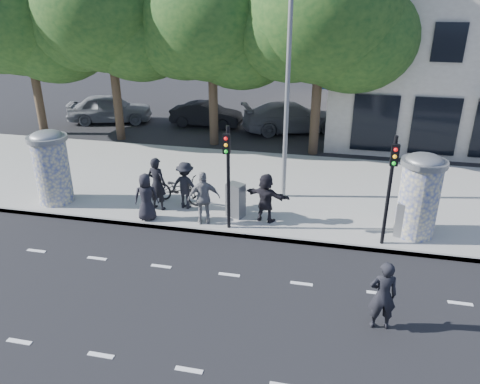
% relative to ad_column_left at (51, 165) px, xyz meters
% --- Properties ---
extents(ground, '(120.00, 120.00, 0.00)m').
position_rel_ad_column_left_xyz_m(ground, '(7.20, -4.50, -1.54)').
color(ground, black).
rests_on(ground, ground).
extents(sidewalk, '(40.00, 8.00, 0.15)m').
position_rel_ad_column_left_xyz_m(sidewalk, '(7.20, 3.00, -1.46)').
color(sidewalk, gray).
rests_on(sidewalk, ground).
extents(curb, '(40.00, 0.10, 0.16)m').
position_rel_ad_column_left_xyz_m(curb, '(7.20, -0.95, -1.46)').
color(curb, slate).
rests_on(curb, ground).
extents(lane_dash_near, '(32.00, 0.12, 0.01)m').
position_rel_ad_column_left_xyz_m(lane_dash_near, '(7.20, -6.70, -1.53)').
color(lane_dash_near, silver).
rests_on(lane_dash_near, ground).
extents(lane_dash_far, '(32.00, 0.12, 0.01)m').
position_rel_ad_column_left_xyz_m(lane_dash_far, '(7.20, -3.10, -1.53)').
color(lane_dash_far, silver).
rests_on(lane_dash_far, ground).
extents(ad_column_left, '(1.36, 1.36, 2.65)m').
position_rel_ad_column_left_xyz_m(ad_column_left, '(0.00, 0.00, 0.00)').
color(ad_column_left, beige).
rests_on(ad_column_left, sidewalk).
extents(ad_column_right, '(1.36, 1.36, 2.65)m').
position_rel_ad_column_left_xyz_m(ad_column_right, '(12.40, 0.20, 0.00)').
color(ad_column_right, beige).
rests_on(ad_column_right, sidewalk).
extents(traffic_pole_near, '(0.22, 0.31, 3.40)m').
position_rel_ad_column_left_xyz_m(traffic_pole_near, '(6.60, -0.71, 0.69)').
color(traffic_pole_near, black).
rests_on(traffic_pole_near, sidewalk).
extents(traffic_pole_far, '(0.22, 0.31, 3.40)m').
position_rel_ad_column_left_xyz_m(traffic_pole_far, '(11.40, -0.71, 0.69)').
color(traffic_pole_far, black).
rests_on(traffic_pole_far, sidewalk).
extents(street_lamp, '(0.25, 0.93, 8.00)m').
position_rel_ad_column_left_xyz_m(street_lamp, '(8.00, 2.13, 3.26)').
color(street_lamp, slate).
rests_on(street_lamp, sidewalk).
extents(tree_far_left, '(7.20, 7.20, 9.26)m').
position_rel_ad_column_left_xyz_m(tree_far_left, '(-5.80, 8.00, 4.65)').
color(tree_far_left, '#38281C').
rests_on(tree_far_left, ground).
extents(tree_mid_left, '(7.20, 7.20, 9.57)m').
position_rel_ad_column_left_xyz_m(tree_mid_left, '(-1.30, 8.00, 4.96)').
color(tree_mid_left, '#38281C').
rests_on(tree_mid_left, ground).
extents(tree_near_left, '(6.80, 6.80, 8.97)m').
position_rel_ad_column_left_xyz_m(tree_near_left, '(3.70, 8.20, 4.53)').
color(tree_near_left, '#38281C').
rests_on(tree_near_left, ground).
extents(tree_center, '(7.00, 7.00, 9.30)m').
position_rel_ad_column_left_xyz_m(tree_center, '(8.70, 7.80, 4.77)').
color(tree_center, '#38281C').
rests_on(tree_center, ground).
extents(ped_a, '(0.91, 0.73, 1.62)m').
position_rel_ad_column_left_xyz_m(ped_a, '(3.80, -0.65, -0.58)').
color(ped_a, black).
rests_on(ped_a, sidewalk).
extents(ped_b, '(0.77, 0.60, 1.90)m').
position_rel_ad_column_left_xyz_m(ped_b, '(3.86, 0.19, -0.44)').
color(ped_b, black).
rests_on(ped_b, sidewalk).
extents(ped_d, '(1.18, 0.80, 1.69)m').
position_rel_ad_column_left_xyz_m(ped_d, '(4.78, 0.50, -0.54)').
color(ped_d, black).
rests_on(ped_d, sidewalk).
extents(ped_e, '(1.20, 0.94, 1.80)m').
position_rel_ad_column_left_xyz_m(ped_e, '(5.74, -0.52, -0.49)').
color(ped_e, gray).
rests_on(ped_e, sidewalk).
extents(ped_f, '(1.64, 0.94, 1.67)m').
position_rel_ad_column_left_xyz_m(ped_f, '(7.68, 0.08, -0.55)').
color(ped_f, black).
rests_on(ped_f, sidewalk).
extents(man_road, '(0.70, 0.51, 1.76)m').
position_rel_ad_column_left_xyz_m(man_road, '(11.13, -4.43, -0.66)').
color(man_road, black).
rests_on(man_road, ground).
extents(bicycle, '(1.04, 2.06, 1.04)m').
position_rel_ad_column_left_xyz_m(bicycle, '(4.40, 0.82, -0.87)').
color(bicycle, black).
rests_on(bicycle, sidewalk).
extents(cabinet_left, '(0.68, 0.60, 1.18)m').
position_rel_ad_column_left_xyz_m(cabinet_left, '(6.63, 0.20, -0.80)').
color(cabinet_left, slate).
rests_on(cabinet_left, sidewalk).
extents(cabinet_right, '(0.65, 0.57, 1.13)m').
position_rel_ad_column_left_xyz_m(cabinet_right, '(12.08, -0.06, -0.82)').
color(cabinet_right, slate).
rests_on(cabinet_right, sidewalk).
extents(car_left, '(3.20, 5.13, 1.63)m').
position_rel_ad_column_left_xyz_m(car_left, '(-3.35, 10.98, -0.72)').
color(car_left, slate).
rests_on(car_left, ground).
extents(car_mid, '(1.48, 4.07, 1.33)m').
position_rel_ad_column_left_xyz_m(car_mid, '(2.39, 11.38, -0.87)').
color(car_mid, black).
rests_on(car_mid, ground).
extents(car_right, '(4.11, 5.85, 1.57)m').
position_rel_ad_column_left_xyz_m(car_right, '(7.28, 11.34, -0.75)').
color(car_right, '#5C5D64').
rests_on(car_right, ground).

